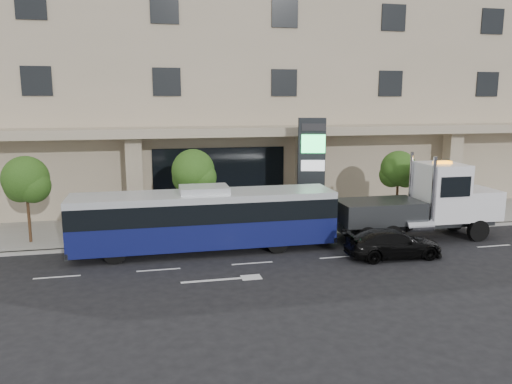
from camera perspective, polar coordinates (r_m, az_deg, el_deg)
ground at (r=23.27m, az=-1.22°, el=-6.99°), size 120.00×120.00×0.00m
sidewalk at (r=27.99m, az=-3.22°, el=-3.83°), size 120.00×6.00×0.15m
curb at (r=25.13m, az=-2.11°, el=-5.49°), size 120.00×0.30×0.15m
convention_center at (r=37.56m, az=-6.03°, el=15.00°), size 60.00×17.60×20.00m
tree_left at (r=26.28m, az=-24.76°, el=1.03°), size 2.27×2.20×4.22m
tree_mid at (r=25.74m, az=-7.13°, el=2.08°), size 2.28×2.20×4.38m
tree_right at (r=29.16m, az=16.01°, el=2.29°), size 2.10×2.00×4.04m
city_bus at (r=23.35m, az=-5.90°, el=-2.99°), size 12.16×2.59×3.08m
tow_truck at (r=26.67m, az=18.72°, el=-1.33°), size 9.51×2.48×4.34m
black_sedan at (r=23.33m, az=15.41°, el=-5.70°), size 4.43×1.92×1.27m
signage_pylon at (r=27.47m, az=6.33°, el=2.38°), size 1.55×0.86×5.89m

